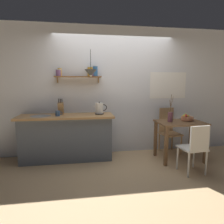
{
  "coord_description": "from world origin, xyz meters",
  "views": [
    {
      "loc": [
        -0.69,
        -3.6,
        1.51
      ],
      "look_at": [
        -0.1,
        0.25,
        0.95
      ],
      "focal_mm": 31.67,
      "sensor_mm": 36.0,
      "label": 1
    }
  ],
  "objects_px": {
    "pendant_lamp": "(91,73)",
    "dining_chair_far": "(168,129)",
    "dining_chair_near": "(195,147)",
    "coffee_mug_by_sink": "(58,113)",
    "fruit_bowl": "(187,118)",
    "electric_kettle": "(99,109)",
    "twig_vase": "(170,117)",
    "dining_table": "(180,129)",
    "knife_block": "(61,108)"
  },
  "relations": [
    {
      "from": "dining_chair_near",
      "to": "knife_block",
      "type": "xyz_separation_m",
      "value": [
        -2.25,
        1.09,
        0.55
      ]
    },
    {
      "from": "dining_table",
      "to": "knife_block",
      "type": "height_order",
      "value": "knife_block"
    },
    {
      "from": "dining_table",
      "to": "twig_vase",
      "type": "bearing_deg",
      "value": 175.18
    },
    {
      "from": "fruit_bowl",
      "to": "coffee_mug_by_sink",
      "type": "relative_size",
      "value": 1.85
    },
    {
      "from": "fruit_bowl",
      "to": "electric_kettle",
      "type": "bearing_deg",
      "value": 170.21
    },
    {
      "from": "pendant_lamp",
      "to": "coffee_mug_by_sink",
      "type": "bearing_deg",
      "value": -176.71
    },
    {
      "from": "dining_chair_far",
      "to": "fruit_bowl",
      "type": "distance_m",
      "value": 0.54
    },
    {
      "from": "pendant_lamp",
      "to": "dining_chair_far",
      "type": "bearing_deg",
      "value": 5.72
    },
    {
      "from": "dining_chair_near",
      "to": "electric_kettle",
      "type": "xyz_separation_m",
      "value": [
        -1.49,
        1.02,
        0.54
      ]
    },
    {
      "from": "dining_chair_far",
      "to": "coffee_mug_by_sink",
      "type": "height_order",
      "value": "coffee_mug_by_sink"
    },
    {
      "from": "pendant_lamp",
      "to": "dining_chair_near",
      "type": "bearing_deg",
      "value": -29.64
    },
    {
      "from": "dining_table",
      "to": "knife_block",
      "type": "distance_m",
      "value": 2.39
    },
    {
      "from": "dining_table",
      "to": "pendant_lamp",
      "type": "bearing_deg",
      "value": 170.31
    },
    {
      "from": "dining_chair_far",
      "to": "electric_kettle",
      "type": "distance_m",
      "value": 1.61
    },
    {
      "from": "twig_vase",
      "to": "electric_kettle",
      "type": "height_order",
      "value": "twig_vase"
    },
    {
      "from": "dining_table",
      "to": "pendant_lamp",
      "type": "relative_size",
      "value": 1.75
    },
    {
      "from": "dining_chair_near",
      "to": "coffee_mug_by_sink",
      "type": "bearing_deg",
      "value": 158.43
    },
    {
      "from": "dining_chair_near",
      "to": "electric_kettle",
      "type": "relative_size",
      "value": 3.17
    },
    {
      "from": "fruit_bowl",
      "to": "knife_block",
      "type": "height_order",
      "value": "knife_block"
    },
    {
      "from": "dining_chair_far",
      "to": "dining_table",
      "type": "bearing_deg",
      "value": -86.68
    },
    {
      "from": "electric_kettle",
      "to": "pendant_lamp",
      "type": "distance_m",
      "value": 0.72
    },
    {
      "from": "dining_chair_far",
      "to": "coffee_mug_by_sink",
      "type": "distance_m",
      "value": 2.38
    },
    {
      "from": "electric_kettle",
      "to": "coffee_mug_by_sink",
      "type": "xyz_separation_m",
      "value": [
        -0.8,
        -0.11,
        -0.06
      ]
    },
    {
      "from": "dining_chair_near",
      "to": "pendant_lamp",
      "type": "distance_m",
      "value": 2.27
    },
    {
      "from": "pendant_lamp",
      "to": "dining_table",
      "type": "bearing_deg",
      "value": -9.69
    },
    {
      "from": "dining_chair_near",
      "to": "coffee_mug_by_sink",
      "type": "xyz_separation_m",
      "value": [
        -2.29,
        0.91,
        0.47
      ]
    },
    {
      "from": "fruit_bowl",
      "to": "electric_kettle",
      "type": "relative_size",
      "value": 0.89
    },
    {
      "from": "knife_block",
      "to": "dining_chair_far",
      "type": "bearing_deg",
      "value": 0.66
    },
    {
      "from": "twig_vase",
      "to": "pendant_lamp",
      "type": "bearing_deg",
      "value": 169.65
    },
    {
      "from": "knife_block",
      "to": "pendant_lamp",
      "type": "bearing_deg",
      "value": -13.52
    },
    {
      "from": "knife_block",
      "to": "coffee_mug_by_sink",
      "type": "xyz_separation_m",
      "value": [
        -0.04,
        -0.18,
        -0.08
      ]
    },
    {
      "from": "fruit_bowl",
      "to": "dining_chair_far",
      "type": "bearing_deg",
      "value": 117.28
    },
    {
      "from": "dining_chair_near",
      "to": "fruit_bowl",
      "type": "bearing_deg",
      "value": 71.3
    },
    {
      "from": "fruit_bowl",
      "to": "electric_kettle",
      "type": "distance_m",
      "value": 1.77
    },
    {
      "from": "dining_table",
      "to": "dining_chair_near",
      "type": "distance_m",
      "value": 0.67
    },
    {
      "from": "twig_vase",
      "to": "coffee_mug_by_sink",
      "type": "relative_size",
      "value": 4.15
    },
    {
      "from": "dining_chair_far",
      "to": "coffee_mug_by_sink",
      "type": "relative_size",
      "value": 7.58
    },
    {
      "from": "pendant_lamp",
      "to": "fruit_bowl",
      "type": "bearing_deg",
      "value": -6.75
    },
    {
      "from": "pendant_lamp",
      "to": "twig_vase",
      "type": "bearing_deg",
      "value": -10.35
    },
    {
      "from": "dining_chair_near",
      "to": "fruit_bowl",
      "type": "distance_m",
      "value": 0.84
    },
    {
      "from": "dining_table",
      "to": "coffee_mug_by_sink",
      "type": "bearing_deg",
      "value": 173.76
    },
    {
      "from": "twig_vase",
      "to": "electric_kettle",
      "type": "distance_m",
      "value": 1.4
    },
    {
      "from": "dining_table",
      "to": "pendant_lamp",
      "type": "height_order",
      "value": "pendant_lamp"
    },
    {
      "from": "dining_chair_near",
      "to": "pendant_lamp",
      "type": "relative_size",
      "value": 1.66
    },
    {
      "from": "dining_chair_far",
      "to": "twig_vase",
      "type": "xyz_separation_m",
      "value": [
        -0.18,
        -0.45,
        0.35
      ]
    },
    {
      "from": "dining_chair_near",
      "to": "electric_kettle",
      "type": "height_order",
      "value": "electric_kettle"
    },
    {
      "from": "fruit_bowl",
      "to": "pendant_lamp",
      "type": "height_order",
      "value": "pendant_lamp"
    },
    {
      "from": "twig_vase",
      "to": "coffee_mug_by_sink",
      "type": "bearing_deg",
      "value": 173.63
    },
    {
      "from": "dining_table",
      "to": "electric_kettle",
      "type": "relative_size",
      "value": 3.34
    },
    {
      "from": "electric_kettle",
      "to": "twig_vase",
      "type": "bearing_deg",
      "value": -14.58
    }
  ]
}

